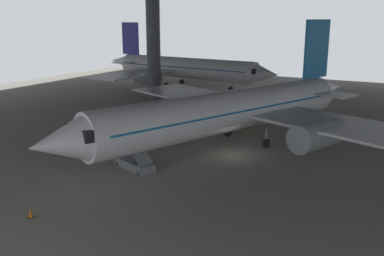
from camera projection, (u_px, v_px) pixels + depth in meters
The scene contains 7 objects.
ground_plane at pixel (228, 154), 39.86m from camera, with size 110.00×110.00×0.00m, color gray.
airplane_main at pixel (231, 111), 41.42m from camera, with size 37.06×37.17×12.03m.
boarding_stairs at pixel (134, 160), 35.93m from camera, with size 4.53×2.90×4.78m.
crew_worker_by_stairs at pixel (147, 144), 39.49m from camera, with size 0.33×0.52×1.69m.
airplane_distant at pixel (183, 68), 77.65m from camera, with size 36.19×35.10×11.34m.
traffic_cone_orange at pixel (30, 213), 27.07m from camera, with size 0.36×0.36×0.60m.
baggage_tug at pixel (242, 122), 49.59m from camera, with size 2.25×2.49×0.90m.
Camera 1 is at (15.01, -35.07, 12.25)m, focal length 40.33 mm.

